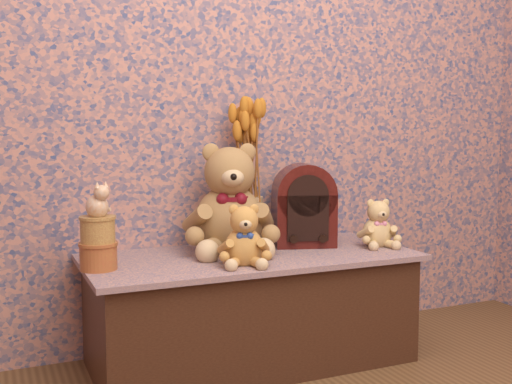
# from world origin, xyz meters

# --- Properties ---
(display_shelf) EXTENTS (1.23, 0.57, 0.42)m
(display_shelf) POSITION_xyz_m (0.00, 1.22, 0.21)
(display_shelf) COLOR navy
(display_shelf) RESTS_ON ground
(teddy_large) EXTENTS (0.45, 0.49, 0.45)m
(teddy_large) POSITION_xyz_m (-0.05, 1.32, 0.64)
(teddy_large) COLOR olive
(teddy_large) RESTS_ON display_shelf
(teddy_medium) EXTENTS (0.23, 0.26, 0.23)m
(teddy_medium) POSITION_xyz_m (-0.09, 1.07, 0.53)
(teddy_medium) COLOR #B57833
(teddy_medium) RESTS_ON display_shelf
(teddy_small) EXTENTS (0.20, 0.23, 0.21)m
(teddy_small) POSITION_xyz_m (0.53, 1.17, 0.52)
(teddy_small) COLOR tan
(teddy_small) RESTS_ON display_shelf
(cathedral_radio) EXTENTS (0.28, 0.24, 0.33)m
(cathedral_radio) POSITION_xyz_m (0.27, 1.31, 0.58)
(cathedral_radio) COLOR #3D0F0B
(cathedral_radio) RESTS_ON display_shelf
(ceramic_vase) EXTENTS (0.15, 0.15, 0.20)m
(ceramic_vase) POSITION_xyz_m (0.05, 1.37, 0.52)
(ceramic_vase) COLOR tan
(ceramic_vase) RESTS_ON display_shelf
(dried_stalks) EXTENTS (0.28, 0.28, 0.44)m
(dried_stalks) POSITION_xyz_m (0.05, 1.37, 0.84)
(dried_stalks) COLOR #C16F1F
(dried_stalks) RESTS_ON ceramic_vase
(biscuit_tin_lower) EXTENTS (0.14, 0.14, 0.09)m
(biscuit_tin_lower) POSITION_xyz_m (-0.57, 1.19, 0.46)
(biscuit_tin_lower) COLOR #B48235
(biscuit_tin_lower) RESTS_ON display_shelf
(biscuit_tin_upper) EXTENTS (0.12, 0.12, 0.09)m
(biscuit_tin_upper) POSITION_xyz_m (-0.57, 1.19, 0.55)
(biscuit_tin_upper) COLOR #D9C25F
(biscuit_tin_upper) RESTS_ON biscuit_tin_lower
(cat_figurine) EXTENTS (0.12, 0.12, 0.12)m
(cat_figurine) POSITION_xyz_m (-0.57, 1.19, 0.66)
(cat_figurine) COLOR silver
(cat_figurine) RESTS_ON biscuit_tin_upper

